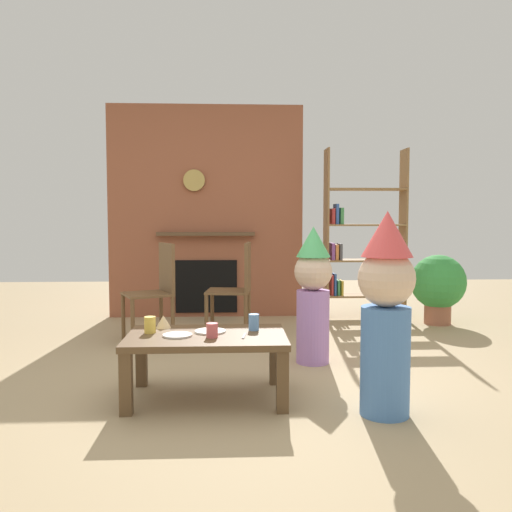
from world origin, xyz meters
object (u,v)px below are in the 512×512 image
Objects in this scene: paper_cup_near_right at (150,325)px; paper_plate_rear at (178,335)px; child_in_pink at (313,291)px; coffee_table at (207,345)px; dining_chair_left at (157,286)px; paper_cup_center at (212,330)px; child_with_cone_hat at (386,308)px; paper_cup_near_left at (254,322)px; birthday_cake_slice at (163,322)px; dining_chair_middle at (238,284)px; bookshelf at (359,241)px; paper_plate_front at (210,331)px; potted_plant_tall at (438,284)px.

paper_plate_rear is (0.18, -0.10, -0.05)m from paper_cup_near_right.
child_in_pink is at bearing 40.96° from paper_plate_rear.
dining_chair_left reaches higher than coffee_table.
paper_cup_center is at bearing -12.57° from paper_plate_rear.
paper_plate_rear is 1.26m from child_with_cone_hat.
paper_plate_rear is (-0.48, -0.15, -0.05)m from paper_cup_near_left.
paper_cup_near_right is at bearing -112.29° from birthday_cake_slice.
child_in_pink is at bearing 128.47° from dining_chair_middle.
dining_chair_left is at bearing 99.31° from birthday_cake_slice.
birthday_cake_slice is 0.09× the size of child_with_cone_hat.
birthday_cake_slice is at bearing 169.91° from paper_cup_near_left.
child_with_cone_hat is (-0.57, -3.02, -0.26)m from bookshelf.
paper_cup_near_left is at bearing 95.11° from dining_chair_left.
child_with_cone_hat is 1.16m from child_in_pink.
potted_plant_tall is (2.34, 2.20, 0.01)m from paper_plate_front.
paper_cup_center reaches higher than paper_plate_front.
child_with_cone_hat reaches higher than potted_plant_tall.
paper_plate_rear is 0.24× the size of potted_plant_tall.
bookshelf is at bearing 53.37° from paper_cup_near_right.
dining_chair_left is at bearing 108.31° from paper_cup_center.
paper_cup_near_left is at bearing 4.53° from paper_cup_near_right.
paper_plate_front is (0.38, 0.00, -0.05)m from paper_cup_near_right.
paper_cup_near_left is at bearing -13.27° from child_with_cone_hat.
dining_chair_middle is (-0.57, 0.91, -0.05)m from child_in_pink.
potted_plant_tall is (2.65, 2.04, -0.02)m from birthday_cake_slice.
paper_plate_rear is at bearing -162.32° from paper_cup_near_left.
paper_plate_front is 1.08× the size of paper_plate_rear.
bookshelf reaches higher than paper_cup_near_right.
dining_chair_middle is 2.21m from potted_plant_tall.
dining_chair_middle is 1.22× the size of potted_plant_tall.
bookshelf is 1.62× the size of child_with_cone_hat.
child_with_cone_hat is at bearing -13.73° from paper_cup_center.
bookshelf reaches higher than paper_plate_front.
paper_cup_near_left is 1.01× the size of paper_cup_near_right.
child_with_cone_hat reaches higher than paper_cup_center.
birthday_cake_slice is 0.11× the size of dining_chair_middle.
paper_cup_near_right is at bearing 72.22° from dining_chair_left.
paper_plate_front is at bearing 71.13° from coffee_table.
child_with_cone_hat is at bearing -31.11° from paper_cup_near_left.
dining_chair_left is (-0.23, 1.38, 0.06)m from birthday_cake_slice.
child_in_pink is at bearing 54.47° from paper_cup_near_left.
paper_cup_near_left is 0.14× the size of potted_plant_tall.
paper_cup_center is at bearing -119.33° from bookshelf.
paper_plate_rear is at bearing -137.75° from potted_plant_tall.
bookshelf is 2.92m from paper_cup_near_left.
paper_cup_near_left reaches higher than paper_cup_center.
coffee_table is 9.52× the size of paper_cup_near_right.
birthday_cake_slice is at bearing -142.37° from potted_plant_tall.
dining_chair_middle is at bearing -50.46° from child_with_cone_hat.
paper_plate_front is (0.02, 0.06, 0.07)m from coffee_table.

